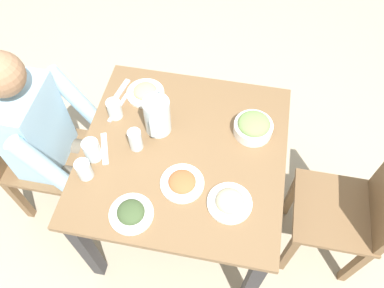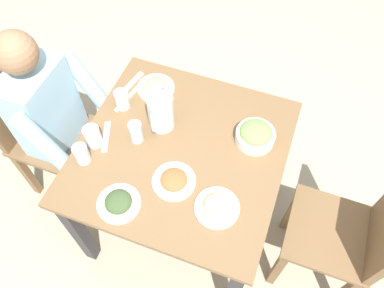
{
  "view_description": "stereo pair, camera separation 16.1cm",
  "coord_description": "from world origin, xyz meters",
  "px_view_note": "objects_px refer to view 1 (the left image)",
  "views": [
    {
      "loc": [
        0.9,
        0.21,
        2.21
      ],
      "look_at": [
        -0.06,
        0.03,
        0.73
      ],
      "focal_mm": 35.91,
      "sensor_mm": 36.0,
      "label": 1
    },
    {
      "loc": [
        0.86,
        0.37,
        2.21
      ],
      "look_at": [
        -0.06,
        0.03,
        0.73
      ],
      "focal_mm": 35.91,
      "sensor_mm": 36.0,
      "label": 2
    }
  ],
  "objects_px": {
    "dining_table": "(184,165)",
    "salad_bowl": "(253,126)",
    "chair_near": "(28,149)",
    "water_glass_by_pitcher": "(135,140)",
    "water_glass_far_right": "(114,109)",
    "diner_near": "(56,139)",
    "plate_fries": "(145,92)",
    "water_glass_far_left": "(84,170)",
    "chair_far": "(356,210)",
    "water_glass_near_left": "(92,150)",
    "plate_beans": "(230,202)",
    "plate_dolmas": "(131,213)",
    "water_pitcher": "(157,116)",
    "plate_rice_curry": "(182,182)"
  },
  "relations": [
    {
      "from": "chair_near",
      "to": "water_glass_far_left",
      "type": "distance_m",
      "value": 0.57
    },
    {
      "from": "chair_far",
      "to": "plate_beans",
      "type": "bearing_deg",
      "value": -72.26
    },
    {
      "from": "diner_near",
      "to": "water_pitcher",
      "type": "relative_size",
      "value": 6.27
    },
    {
      "from": "chair_near",
      "to": "plate_fries",
      "type": "xyz_separation_m",
      "value": [
        -0.29,
        0.59,
        0.25
      ]
    },
    {
      "from": "chair_near",
      "to": "water_glass_by_pitcher",
      "type": "distance_m",
      "value": 0.69
    },
    {
      "from": "plate_fries",
      "to": "water_glass_far_left",
      "type": "distance_m",
      "value": 0.51
    },
    {
      "from": "water_glass_near_left",
      "to": "plate_fries",
      "type": "bearing_deg",
      "value": 161.68
    },
    {
      "from": "plate_beans",
      "to": "water_glass_far_left",
      "type": "distance_m",
      "value": 0.63
    },
    {
      "from": "chair_far",
      "to": "water_glass_far_left",
      "type": "height_order",
      "value": "chair_far"
    },
    {
      "from": "water_pitcher",
      "to": "plate_dolmas",
      "type": "bearing_deg",
      "value": -0.88
    },
    {
      "from": "dining_table",
      "to": "diner_near",
      "type": "relative_size",
      "value": 0.77
    },
    {
      "from": "water_pitcher",
      "to": "water_glass_near_left",
      "type": "height_order",
      "value": "water_pitcher"
    },
    {
      "from": "diner_near",
      "to": "water_glass_far_left",
      "type": "xyz_separation_m",
      "value": [
        0.2,
        0.25,
        0.14
      ]
    },
    {
      "from": "water_glass_near_left",
      "to": "water_glass_by_pitcher",
      "type": "xyz_separation_m",
      "value": [
        -0.09,
        0.17,
        0.0
      ]
    },
    {
      "from": "plate_beans",
      "to": "dining_table",
      "type": "bearing_deg",
      "value": -132.2
    },
    {
      "from": "dining_table",
      "to": "salad_bowl",
      "type": "distance_m",
      "value": 0.38
    },
    {
      "from": "plate_fries",
      "to": "water_pitcher",
      "type": "bearing_deg",
      "value": 30.64
    },
    {
      "from": "plate_beans",
      "to": "water_glass_far_right",
      "type": "bearing_deg",
      "value": -120.73
    },
    {
      "from": "dining_table",
      "to": "water_glass_far_right",
      "type": "distance_m",
      "value": 0.42
    },
    {
      "from": "plate_fries",
      "to": "water_glass_far_left",
      "type": "xyz_separation_m",
      "value": [
        0.49,
        -0.14,
        0.03
      ]
    },
    {
      "from": "diner_near",
      "to": "water_glass_by_pitcher",
      "type": "relative_size",
      "value": 10.67
    },
    {
      "from": "plate_rice_curry",
      "to": "plate_fries",
      "type": "height_order",
      "value": "plate_fries"
    },
    {
      "from": "chair_near",
      "to": "diner_near",
      "type": "xyz_separation_m",
      "value": [
        0.0,
        0.21,
        0.15
      ]
    },
    {
      "from": "water_glass_far_right",
      "to": "salad_bowl",
      "type": "bearing_deg",
      "value": 92.46
    },
    {
      "from": "dining_table",
      "to": "water_pitcher",
      "type": "xyz_separation_m",
      "value": [
        -0.1,
        -0.14,
        0.22
      ]
    },
    {
      "from": "chair_far",
      "to": "plate_beans",
      "type": "xyz_separation_m",
      "value": [
        0.19,
        -0.6,
        0.25
      ]
    },
    {
      "from": "water_glass_far_left",
      "to": "salad_bowl",
      "type": "bearing_deg",
      "value": 118.16
    },
    {
      "from": "diner_near",
      "to": "plate_fries",
      "type": "xyz_separation_m",
      "value": [
        -0.29,
        0.38,
        0.1
      ]
    },
    {
      "from": "plate_rice_curry",
      "to": "water_glass_near_left",
      "type": "bearing_deg",
      "value": -98.55
    },
    {
      "from": "plate_rice_curry",
      "to": "dining_table",
      "type": "bearing_deg",
      "value": -169.8
    },
    {
      "from": "chair_near",
      "to": "plate_beans",
      "type": "xyz_separation_m",
      "value": [
        0.22,
        1.08,
        0.25
      ]
    },
    {
      "from": "plate_fries",
      "to": "water_glass_near_left",
      "type": "relative_size",
      "value": 1.78
    },
    {
      "from": "chair_near",
      "to": "plate_rice_curry",
      "type": "bearing_deg",
      "value": 79.0
    },
    {
      "from": "diner_near",
      "to": "water_glass_far_right",
      "type": "distance_m",
      "value": 0.34
    },
    {
      "from": "chair_far",
      "to": "plate_fries",
      "type": "bearing_deg",
      "value": -106.32
    },
    {
      "from": "dining_table",
      "to": "water_glass_near_left",
      "type": "relative_size",
      "value": 8.76
    },
    {
      "from": "dining_table",
      "to": "diner_near",
      "type": "xyz_separation_m",
      "value": [
        -0.0,
        -0.64,
        0.03
      ]
    },
    {
      "from": "plate_beans",
      "to": "water_glass_near_left",
      "type": "distance_m",
      "value": 0.64
    },
    {
      "from": "water_pitcher",
      "to": "chair_near",
      "type": "bearing_deg",
      "value": -82.08
    },
    {
      "from": "plate_dolmas",
      "to": "water_glass_near_left",
      "type": "bearing_deg",
      "value": -134.83
    },
    {
      "from": "dining_table",
      "to": "plate_beans",
      "type": "relative_size",
      "value": 4.9
    },
    {
      "from": "dining_table",
      "to": "water_glass_near_left",
      "type": "distance_m",
      "value": 0.43
    },
    {
      "from": "plate_beans",
      "to": "chair_near",
      "type": "bearing_deg",
      "value": -101.59
    },
    {
      "from": "plate_fries",
      "to": "plate_dolmas",
      "type": "height_order",
      "value": "plate_dolmas"
    },
    {
      "from": "chair_near",
      "to": "water_glass_far_right",
      "type": "height_order",
      "value": "chair_near"
    },
    {
      "from": "water_glass_far_right",
      "to": "chair_far",
      "type": "bearing_deg",
      "value": 82.24
    },
    {
      "from": "water_glass_by_pitcher",
      "to": "chair_far",
      "type": "bearing_deg",
      "value": 89.49
    },
    {
      "from": "chair_near",
      "to": "salad_bowl",
      "type": "relative_size",
      "value": 4.98
    },
    {
      "from": "water_pitcher",
      "to": "water_glass_near_left",
      "type": "relative_size",
      "value": 1.8
    },
    {
      "from": "diner_near",
      "to": "plate_fries",
      "type": "height_order",
      "value": "diner_near"
    }
  ]
}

